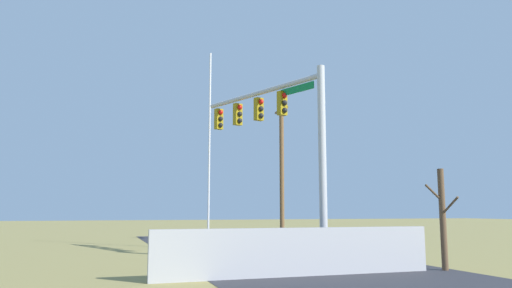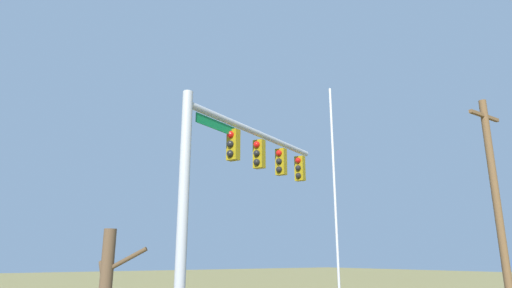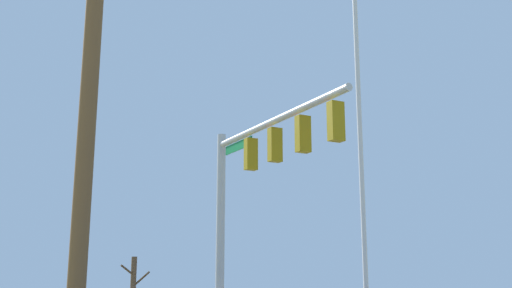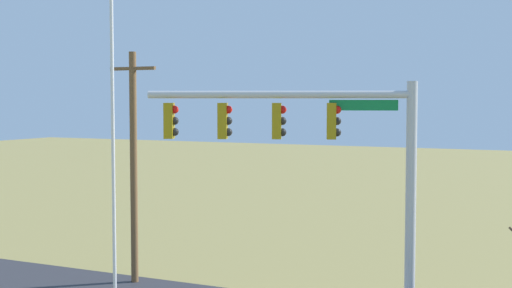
# 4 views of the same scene
# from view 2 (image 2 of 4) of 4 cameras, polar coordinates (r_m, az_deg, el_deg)

# --- Properties ---
(signal_mast) EXTENTS (6.69, 2.79, 7.14)m
(signal_mast) POSITION_cam_2_polar(r_m,az_deg,el_deg) (13.05, -2.72, -4.17)
(signal_mast) COLOR #B2B5BA
(signal_mast) RESTS_ON ground_plane
(flagpole) EXTENTS (0.10, 0.10, 9.85)m
(flagpole) POSITION_cam_2_polar(r_m,az_deg,el_deg) (17.80, 10.48, -7.59)
(flagpole) COLOR silver
(flagpole) RESTS_ON ground_plane
(utility_pole) EXTENTS (1.90, 0.26, 8.37)m
(utility_pole) POSITION_cam_2_polar(r_m,az_deg,el_deg) (17.19, 29.45, -7.62)
(utility_pole) COLOR brown
(utility_pole) RESTS_ON ground_plane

